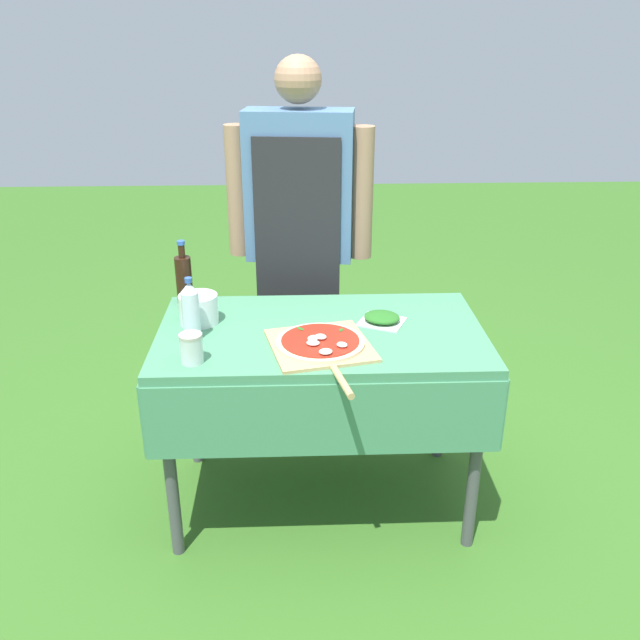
# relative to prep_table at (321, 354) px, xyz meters

# --- Properties ---
(ground_plane) EXTENTS (12.00, 12.00, 0.00)m
(ground_plane) POSITION_rel_prep_table_xyz_m (0.00, 0.00, -0.69)
(ground_plane) COLOR #386B23
(prep_table) EXTENTS (1.24, 0.72, 0.79)m
(prep_table) POSITION_rel_prep_table_xyz_m (0.00, 0.00, 0.00)
(prep_table) COLOR #478960
(prep_table) RESTS_ON ground
(person_cook) EXTENTS (0.65, 0.26, 1.73)m
(person_cook) POSITION_rel_prep_table_xyz_m (-0.07, 0.64, 0.34)
(person_cook) COLOR #4C4C51
(person_cook) RESTS_ON ground
(pizza_on_peel) EXTENTS (0.41, 0.57, 0.05)m
(pizza_on_peel) POSITION_rel_prep_table_xyz_m (-0.01, -0.16, 0.12)
(pizza_on_peel) COLOR tan
(pizza_on_peel) RESTS_ON prep_table
(oil_bottle) EXTENTS (0.07, 0.07, 0.26)m
(oil_bottle) POSITION_rel_prep_table_xyz_m (-0.55, 0.30, 0.21)
(oil_bottle) COLOR black
(oil_bottle) RESTS_ON prep_table
(water_bottle) EXTENTS (0.06, 0.06, 0.24)m
(water_bottle) POSITION_rel_prep_table_xyz_m (-0.47, -0.06, 0.21)
(water_bottle) COLOR silver
(water_bottle) RESTS_ON prep_table
(herb_container) EXTENTS (0.21, 0.20, 0.04)m
(herb_container) POSITION_rel_prep_table_xyz_m (0.24, 0.06, 0.12)
(herb_container) COLOR silver
(herb_container) RESTS_ON prep_table
(mixing_tub) EXTENTS (0.15, 0.15, 0.11)m
(mixing_tub) POSITION_rel_prep_table_xyz_m (-0.47, 0.09, 0.16)
(mixing_tub) COLOR silver
(mixing_tub) RESTS_ON prep_table
(sauce_jar) EXTENTS (0.08, 0.08, 0.10)m
(sauce_jar) POSITION_rel_prep_table_xyz_m (-0.45, -0.25, 0.15)
(sauce_jar) COLOR silver
(sauce_jar) RESTS_ON prep_table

